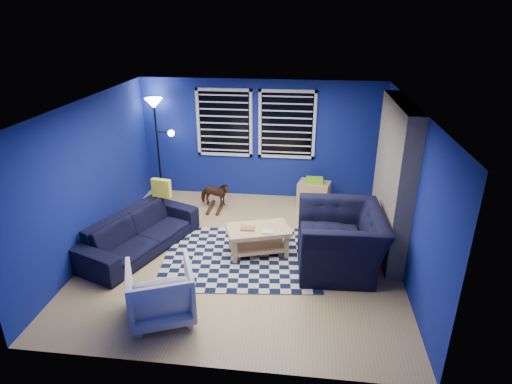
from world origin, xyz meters
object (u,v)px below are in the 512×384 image
coffee_table (258,235)px  floor_lamp (156,117)px  armchair_bent (161,292)px  sofa (140,233)px  tv (385,144)px  cabinet (314,194)px  armchair_big (340,240)px  rocking_horse (215,194)px

coffee_table → floor_lamp: size_ratio=0.54×
armchair_bent → sofa: bearing=-82.9°
tv → cabinet: tv is taller
tv → coffee_table: tv is taller
tv → coffee_table: size_ratio=0.88×
armchair_big → tv: bearing=154.9°
sofa → armchair_big: (3.30, -0.10, 0.15)m
armchair_bent → cabinet: armchair_bent is taller
sofa → armchair_big: bearing=-70.4°
armchair_big → cabinet: (-0.39, 2.24, -0.20)m
sofa → rocking_horse: (0.91, 1.72, 0.01)m
sofa → floor_lamp: size_ratio=1.04×
sofa → rocking_horse: sofa is taller
armchair_big → floor_lamp: bearing=-126.2°
tv → rocking_horse: (-3.27, -0.35, -1.07)m
coffee_table → rocking_horse: bearing=123.6°
cabinet → floor_lamp: size_ratio=0.33×
coffee_table → cabinet: 2.24m
armchair_big → cabinet: size_ratio=2.07×
tv → armchair_big: (-0.89, -2.18, -0.93)m
rocking_horse → coffee_table: rocking_horse is taller
sofa → floor_lamp: bearing=30.9°
tv → armchair_bent: size_ratio=1.19×
armchair_bent → floor_lamp: 4.36m
cabinet → coffee_table: bearing=-101.1°
rocking_horse → floor_lamp: floor_lamp is taller
cabinet → rocking_horse: bearing=-155.0°
tv → armchair_big: size_ratio=0.69×
sofa → floor_lamp: (-0.39, 2.32, 1.41)m
coffee_table → floor_lamp: 3.53m
tv → armchair_bent: bearing=-131.6°
sofa → tv: bearing=-42.2°
rocking_horse → armchair_big: bearing=-124.2°
armchair_bent → coffee_table: bearing=-144.3°
floor_lamp → armchair_big: bearing=-33.4°
armchair_big → coffee_table: 1.33m
sofa → cabinet: size_ratio=3.14×
rocking_horse → coffee_table: 1.94m
tv → rocking_horse: bearing=-173.9°
armchair_bent → floor_lamp: floor_lamp is taller
armchair_big → coffee_table: (-1.31, 0.21, -0.13)m
sofa → armchair_bent: armchair_bent is taller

